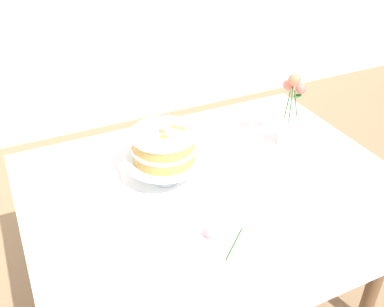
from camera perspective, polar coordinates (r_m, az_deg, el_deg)
ground_plane at (r=2.23m, az=1.75°, el=-18.64°), size 12.00×12.00×0.00m
dining_table at (r=1.75m, az=2.47°, el=-5.99°), size 1.40×1.00×0.74m
linen_napkin at (r=1.70m, az=-3.49°, el=-3.38°), size 0.37×0.37×0.00m
cake_stand at (r=1.65m, az=-3.58°, el=-1.11°), size 0.29×0.29×0.10m
layer_cake at (r=1.61m, az=-3.67°, el=1.11°), size 0.24×0.24×0.12m
flower_vase at (r=1.89m, az=12.40°, el=4.57°), size 0.12×0.11×0.34m
fallen_rose at (r=1.45m, az=2.49°, el=-10.19°), size 0.13×0.14×0.04m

